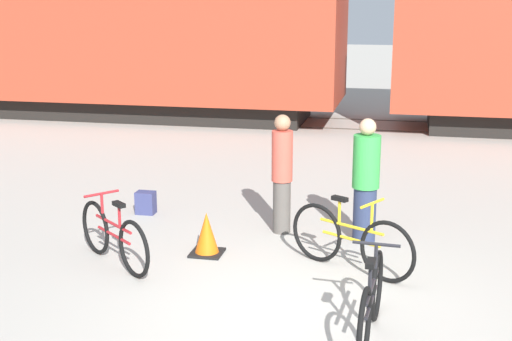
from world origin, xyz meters
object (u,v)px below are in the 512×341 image
at_px(bicycle_maroon, 114,236).
at_px(person_in_green, 366,181).
at_px(freight_train, 369,14).
at_px(bicycle_black, 371,303).
at_px(backpack, 146,203).
at_px(person_in_red, 282,173).
at_px(traffic_cone, 207,235).
at_px(bicycle_yellow, 351,240).

relative_size(bicycle_maroon, person_in_green, 0.80).
bearing_deg(freight_train, bicycle_black, -86.03).
height_order(freight_train, backpack, freight_train).
distance_m(bicycle_black, person_in_red, 3.28).
distance_m(bicycle_maroon, person_in_red, 2.46).
distance_m(bicycle_black, traffic_cone, 2.87).
bearing_deg(bicycle_maroon, traffic_cone, 30.32).
bearing_deg(bicycle_yellow, bicycle_maroon, -171.96).
xyz_separation_m(person_in_green, traffic_cone, (-1.91, -0.92, -0.57)).
distance_m(bicycle_black, bicycle_yellow, 1.74).
distance_m(freight_train, person_in_green, 8.96).
xyz_separation_m(bicycle_maroon, person_in_red, (1.77, 1.63, 0.48)).
xyz_separation_m(freight_train, person_in_red, (-0.58, -8.61, -1.89)).
relative_size(freight_train, bicycle_maroon, 36.97).
bearing_deg(bicycle_black, backpack, 136.55).
height_order(bicycle_black, person_in_green, person_in_green).
bearing_deg(person_in_red, person_in_green, 75.93).
height_order(bicycle_maroon, person_in_red, person_in_red).
bearing_deg(bicycle_black, freight_train, 93.97).
bearing_deg(freight_train, person_in_green, -86.38).
relative_size(freight_train, traffic_cone, 89.32).
height_order(bicycle_yellow, traffic_cone, bicycle_yellow).
relative_size(bicycle_maroon, bicycle_yellow, 0.86).
bearing_deg(person_in_red, backpack, -108.25).
xyz_separation_m(bicycle_black, bicycle_maroon, (-3.16, 1.31, -0.01)).
bearing_deg(bicycle_maroon, bicycle_yellow, 8.04).
xyz_separation_m(bicycle_maroon, traffic_cone, (1.00, 0.58, -0.11)).
relative_size(bicycle_black, bicycle_yellow, 1.09).
relative_size(person_in_green, backpack, 4.88).
bearing_deg(bicycle_black, bicycle_maroon, 157.52).
bearing_deg(bicycle_maroon, bicycle_black, -22.48).
bearing_deg(person_in_green, traffic_cone, -20.87).
xyz_separation_m(person_in_red, backpack, (-2.14, 0.40, -0.68)).
bearing_deg(backpack, person_in_red, -10.68).
height_order(bicycle_black, traffic_cone, bicycle_black).
height_order(freight_train, bicycle_black, freight_train).
bearing_deg(freight_train, bicycle_maroon, -102.96).
height_order(bicycle_yellow, backpack, bicycle_yellow).
height_order(person_in_red, traffic_cone, person_in_red).
bearing_deg(person_in_green, bicycle_yellow, 39.02).
bearing_deg(bicycle_black, traffic_cone, 138.79).
bearing_deg(traffic_cone, person_in_green, 25.63).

